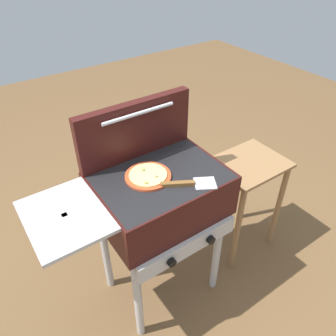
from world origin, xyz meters
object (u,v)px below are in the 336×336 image
Objects in this scene: pizza_cheese at (148,176)px; spatula at (189,184)px; grill at (158,198)px; prep_table at (245,187)px.

spatula is (0.13, -0.16, -0.00)m from pizza_cheese.
pizza_cheese reaches higher than grill.
spatula is (0.08, -0.14, 0.15)m from grill.
grill reaches higher than prep_table.
prep_table is at bearing 13.57° from spatula.
pizza_cheese is 0.88× the size of spatula.
grill is 0.72m from prep_table.
pizza_cheese reaches higher than prep_table.
spatula is at bearing -166.43° from prep_table.
spatula reaches higher than prep_table.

